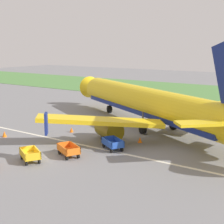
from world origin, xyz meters
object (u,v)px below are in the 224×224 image
Objects in this scene: airplane at (152,105)px; baggage_cart_fourth_in_row at (69,150)px; baggage_cart_third_in_row at (30,155)px; traffic_cone_by_carts at (140,140)px; traffic_cone_mid_apron at (4,134)px; baggage_cart_far_end at (113,144)px; traffic_cone_near_plane at (72,130)px.

airplane reaches higher than baggage_cart_fourth_in_row.
baggage_cart_third_in_row reaches higher than traffic_cone_by_carts.
airplane reaches higher than baggage_cart_third_in_row.
baggage_cart_fourth_in_row is at bearing -5.03° from traffic_cone_mid_apron.
baggage_cart_third_in_row is 3.52m from baggage_cart_fourth_in_row.
baggage_cart_fourth_in_row and baggage_cart_far_end have the same top height.
airplane is at bearing 79.19° from baggage_cart_third_in_row.
baggage_cart_third_in_row is 11.81m from traffic_cone_by_carts.
traffic_cone_near_plane is at bearing -135.80° from airplane.
traffic_cone_by_carts is at bearing 67.61° from baggage_cart_fourth_in_row.
baggage_cart_third_in_row is at bearing -115.26° from traffic_cone_by_carts.
baggage_cart_fourth_in_row is 6.05× the size of traffic_cone_near_plane.
airplane reaches higher than traffic_cone_by_carts.
baggage_cart_third_in_row is 5.67× the size of traffic_cone_by_carts.
baggage_cart_far_end is at bearing 13.91° from traffic_cone_mid_apron.
airplane is 9.91× the size of baggage_cart_fourth_in_row.
traffic_cone_near_plane is (-7.04, -6.84, -2.76)m from airplane.
traffic_cone_near_plane is (-5.72, 6.85, -0.31)m from baggage_cart_fourth_in_row.
baggage_cart_far_end is 5.62× the size of traffic_cone_by_carts.
airplane reaches higher than baggage_cart_far_end.
traffic_cone_mid_apron reaches higher than traffic_cone_by_carts.
baggage_cart_far_end is 3.78m from traffic_cone_by_carts.
baggage_cart_far_end is 13.05m from traffic_cone_mid_apron.
baggage_cart_third_in_row is 10.56m from traffic_cone_near_plane.
traffic_cone_mid_apron is at bearing 155.66° from baggage_cart_third_in_row.
baggage_cart_third_in_row is at bearing -122.07° from baggage_cart_fourth_in_row.
baggage_cart_fourth_in_row is 8.93m from traffic_cone_near_plane.
airplane is 53.63× the size of traffic_cone_mid_apron.
baggage_cart_fourth_in_row is at bearing -95.48° from airplane.
airplane is 9.97m from baggage_cart_far_end.
baggage_cart_third_in_row and baggage_cart_far_end have the same top height.
baggage_cart_third_in_row is 0.99× the size of baggage_cart_fourth_in_row.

